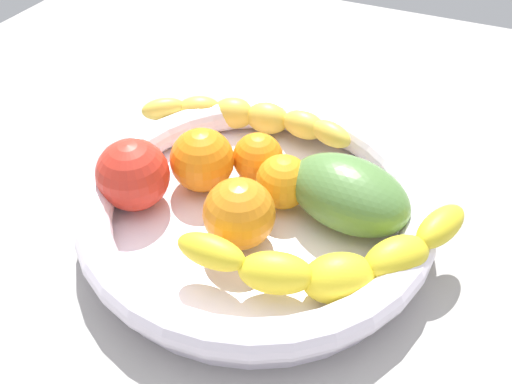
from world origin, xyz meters
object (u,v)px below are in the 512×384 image
at_px(banana_draped_right, 249,117).
at_px(tomato_red, 133,175).
at_px(orange_rear, 283,182).
at_px(banana_draped_left, 336,262).
at_px(orange_front, 258,158).
at_px(orange_mid_right, 202,160).
at_px(orange_mid_left, 235,212).
at_px(mango_green, 348,194).
at_px(fruit_bowl, 256,207).

relative_size(banana_draped_right, tomato_red, 3.46).
bearing_deg(banana_draped_right, orange_rear, -49.00).
xyz_separation_m(banana_draped_left, orange_front, (-0.12, 0.11, -0.00)).
bearing_deg(orange_mid_right, banana_draped_left, -23.14).
xyz_separation_m(banana_draped_left, orange_mid_left, (-0.10, 0.02, 0.00)).
height_order(banana_draped_right, orange_mid_left, orange_mid_left).
bearing_deg(mango_green, orange_mid_right, -175.58).
distance_m(orange_front, mango_green, 0.11).
relative_size(banana_draped_right, orange_front, 4.68).
height_order(banana_draped_left, orange_front, orange_front).
xyz_separation_m(banana_draped_right, mango_green, (0.15, -0.09, 0.01)).
distance_m(orange_mid_right, tomato_red, 0.07).
relative_size(orange_mid_right, orange_rear, 1.20).
height_order(orange_front, tomato_red, tomato_red).
bearing_deg(orange_front, fruit_bowl, -67.52).
xyz_separation_m(orange_front, tomato_red, (-0.10, -0.09, 0.01)).
bearing_deg(orange_mid_left, mango_green, 38.06).
relative_size(orange_front, orange_rear, 0.97).
bearing_deg(fruit_bowl, orange_front, 112.48).
height_order(orange_rear, tomato_red, tomato_red).
distance_m(banana_draped_left, banana_draped_right, 0.24).
distance_m(orange_mid_left, mango_green, 0.11).
bearing_deg(orange_rear, tomato_red, -155.74).
bearing_deg(mango_green, fruit_bowl, -159.58).
bearing_deg(orange_mid_left, tomato_red, 177.93).
bearing_deg(fruit_bowl, orange_rear, 58.59).
relative_size(banana_draped_left, banana_draped_right, 0.89).
height_order(orange_rear, mango_green, mango_green).
distance_m(orange_front, orange_rear, 0.05).
height_order(fruit_bowl, banana_draped_left, banana_draped_left).
xyz_separation_m(orange_mid_right, tomato_red, (-0.05, -0.05, 0.00)).
bearing_deg(tomato_red, banana_draped_left, -5.10).
bearing_deg(mango_green, orange_front, 167.72).
height_order(fruit_bowl, mango_green, mango_green).
bearing_deg(banana_draped_left, mango_green, 100.18).
relative_size(orange_mid_right, mango_green, 0.54).
height_order(fruit_bowl, tomato_red, tomato_red).
distance_m(fruit_bowl, orange_mid_left, 0.04).
bearing_deg(orange_rear, orange_mid_right, -174.22).
bearing_deg(mango_green, banana_draped_right, 148.32).
xyz_separation_m(orange_front, orange_mid_right, (-0.05, -0.03, 0.01)).
xyz_separation_m(fruit_bowl, tomato_red, (-0.12, -0.03, 0.03)).
xyz_separation_m(fruit_bowl, orange_rear, (0.02, 0.03, 0.02)).
relative_size(tomato_red, mango_green, 0.59).
bearing_deg(orange_mid_right, orange_front, 36.27).
relative_size(banana_draped_right, orange_mid_left, 3.73).
xyz_separation_m(orange_mid_left, orange_mid_right, (-0.07, 0.06, -0.00)).
bearing_deg(orange_mid_right, orange_rear, 5.78).
distance_m(orange_front, orange_mid_right, 0.06).
bearing_deg(mango_green, orange_rear, -177.37).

